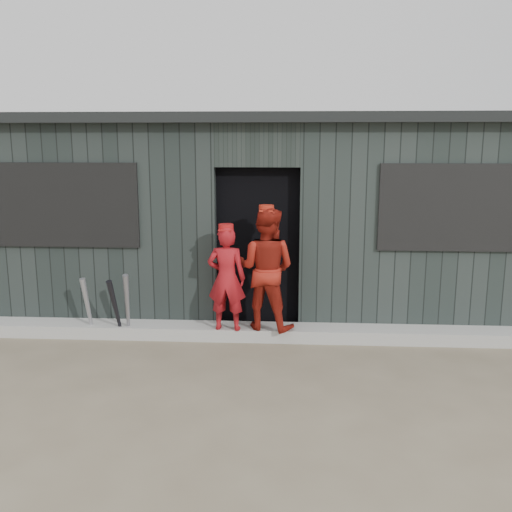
# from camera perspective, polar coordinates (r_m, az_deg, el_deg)

# --- Properties ---
(ground) EXTENTS (80.00, 80.00, 0.00)m
(ground) POSITION_cam_1_polar(r_m,az_deg,el_deg) (5.16, -1.25, -15.01)
(ground) COLOR brown
(ground) RESTS_ON ground
(curb) EXTENTS (8.00, 0.36, 0.15)m
(curb) POSITION_cam_1_polar(r_m,az_deg,el_deg) (6.81, 0.01, -7.62)
(curb) COLOR #9E9D98
(curb) RESTS_ON ground
(bat_left) EXTENTS (0.12, 0.23, 0.75)m
(bat_left) POSITION_cam_1_polar(r_m,az_deg,el_deg) (7.02, -16.46, -4.96)
(bat_left) COLOR #9898A0
(bat_left) RESTS_ON ground
(bat_mid) EXTENTS (0.14, 0.31, 0.82)m
(bat_mid) POSITION_cam_1_polar(r_m,az_deg,el_deg) (6.81, -12.74, -4.95)
(bat_mid) COLOR gray
(bat_mid) RESTS_ON ground
(bat_right) EXTENTS (0.12, 0.34, 0.76)m
(bat_right) POSITION_cam_1_polar(r_m,az_deg,el_deg) (6.83, -13.84, -5.21)
(bat_right) COLOR black
(bat_right) RESTS_ON ground
(player_red_left) EXTENTS (0.46, 0.31, 1.21)m
(player_red_left) POSITION_cam_1_polar(r_m,az_deg,el_deg) (6.53, -2.96, -2.27)
(player_red_left) COLOR maroon
(player_red_left) RESTS_ON curb
(player_red_right) EXTENTS (0.82, 0.72, 1.42)m
(player_red_right) POSITION_cam_1_polar(r_m,az_deg,el_deg) (6.55, 1.03, -1.27)
(player_red_right) COLOR maroon
(player_red_right) RESTS_ON curb
(player_grey_back) EXTENTS (0.69, 0.56, 1.22)m
(player_grey_back) POSITION_cam_1_polar(r_m,az_deg,el_deg) (7.27, 4.28, -2.03)
(player_grey_back) COLOR #BABABA
(player_grey_back) RESTS_ON ground
(dugout) EXTENTS (8.30, 3.30, 2.62)m
(dugout) POSITION_cam_1_polar(r_m,az_deg,el_deg) (8.18, 0.72, 4.34)
(dugout) COLOR black
(dugout) RESTS_ON ground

